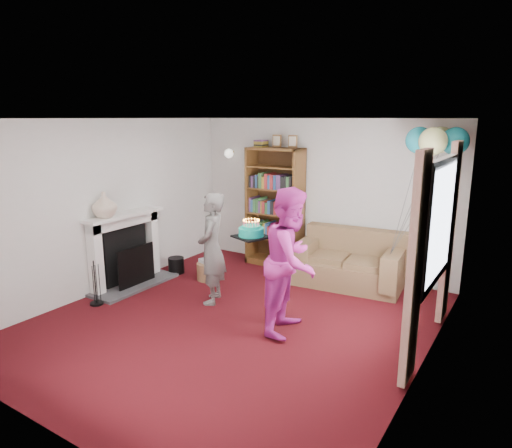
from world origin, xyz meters
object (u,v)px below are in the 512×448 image
Objects in this scene: bookcase at (276,209)px; person_magenta at (291,261)px; birthday_cake at (251,232)px; sofa at (350,264)px; person_striped at (212,248)px.

person_magenta is at bearing -55.67° from bookcase.
birthday_cake is (-0.53, -0.06, 0.29)m from person_magenta.
person_magenta is (1.44, -2.11, -0.12)m from bookcase.
person_magenta is at bearing 6.30° from birthday_cake.
person_magenta is (-0.03, -1.87, 0.55)m from sofa.
person_striped is (0.12, -1.93, -0.22)m from bookcase.
person_magenta is 4.73× the size of birthday_cake.
bookcase is at bearing 112.90° from birthday_cake.
bookcase is 2.56m from person_magenta.
person_striped is 0.92m from birthday_cake.
birthday_cake is at bearing 47.79° from person_striped.
bookcase reaches higher than sofa.
birthday_cake is (-0.56, -1.93, 0.84)m from sofa.
person_magenta is 0.60m from birthday_cake.
person_magenta is (1.33, -0.18, 0.10)m from person_striped.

